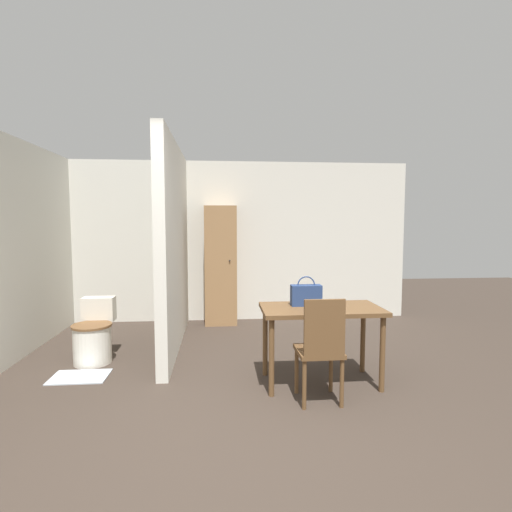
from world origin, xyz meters
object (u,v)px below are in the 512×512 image
object	(u,v)px
wooden_cabinet	(221,265)
toilet	(94,336)
dining_table	(321,317)
wooden_chair	(321,347)
handbag	(306,295)

from	to	relation	value
wooden_cabinet	toilet	bearing A→B (deg)	-132.10
dining_table	toilet	size ratio (longest dim) A/B	1.66
wooden_chair	handbag	bearing A→B (deg)	91.22
handbag	wooden_chair	bearing A→B (deg)	-88.27
wooden_chair	toilet	bearing A→B (deg)	150.38
wooden_chair	toilet	distance (m)	2.59
wooden_chair	wooden_cabinet	bearing A→B (deg)	105.99
wooden_chair	wooden_cabinet	size ratio (longest dim) A/B	0.52
dining_table	wooden_chair	distance (m)	0.48
dining_table	wooden_chair	world-z (taller)	wooden_chair
dining_table	toilet	distance (m)	2.54
wooden_chair	dining_table	bearing A→B (deg)	75.03
wooden_chair	handbag	size ratio (longest dim) A/B	3.14
handbag	wooden_cabinet	world-z (taller)	wooden_cabinet
dining_table	handbag	distance (m)	0.25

